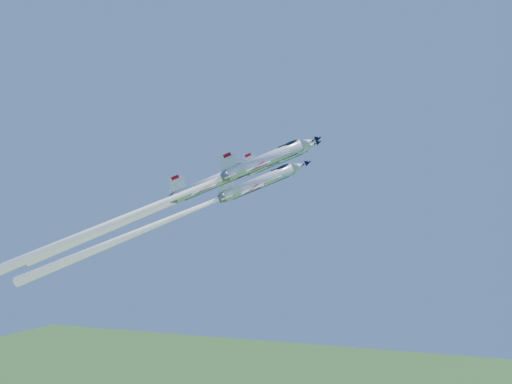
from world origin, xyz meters
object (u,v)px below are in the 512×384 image
(jet_left, at_px, (170,219))
(jet_slot, at_px, (130,216))
(jet_lead, at_px, (180,199))
(jet_right, at_px, (138,212))

(jet_left, xyz_separation_m, jet_slot, (-1.98, -10.12, 0.34))
(jet_lead, xyz_separation_m, jet_right, (-2.93, -8.37, -2.46))
(jet_right, height_order, jet_slot, jet_right)
(jet_left, height_order, jet_slot, jet_left)
(jet_left, relative_size, jet_right, 0.92)
(jet_left, xyz_separation_m, jet_right, (3.34, -15.88, 0.79))
(jet_left, bearing_deg, jet_right, -9.84)
(jet_left, bearing_deg, jet_lead, 18.12)
(jet_lead, xyz_separation_m, jet_slot, (-8.25, -2.60, -2.91))
(jet_lead, relative_size, jet_right, 0.83)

